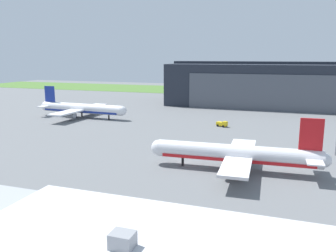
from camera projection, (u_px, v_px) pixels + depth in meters
name	position (u px, v px, depth m)	size (l,w,h in m)	color
ground_plane	(186.00, 163.00, 78.19)	(440.00, 440.00, 0.00)	slate
grass_field_strip	(255.00, 92.00, 232.61)	(440.00, 56.00, 0.08)	#4C7531
maintenance_hangar	(282.00, 85.00, 167.46)	(106.46, 41.21, 21.15)	#232833
airliner_far_right	(82.00, 109.00, 135.56)	(38.82, 31.50, 11.87)	white
airliner_near_right	(236.00, 154.00, 72.43)	(37.06, 28.20, 11.89)	silver
fuel_bowser	(222.00, 124.00, 118.39)	(4.06, 3.04, 1.92)	yellow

